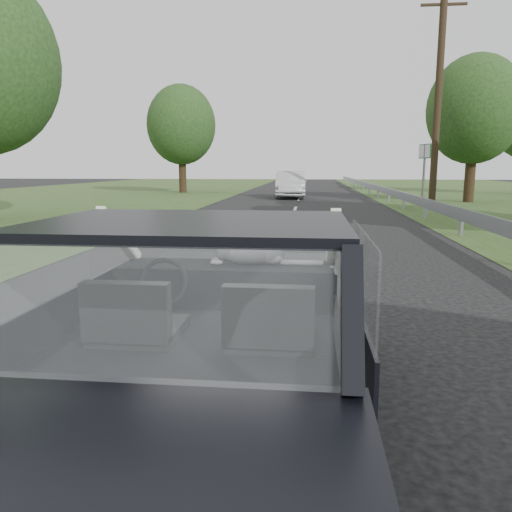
% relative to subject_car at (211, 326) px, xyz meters
% --- Properties ---
extents(ground, '(140.00, 140.00, 0.00)m').
position_rel_subject_car_xyz_m(ground, '(0.00, 0.00, -0.72)').
color(ground, '#2E2E2E').
rests_on(ground, ground).
extents(subject_car, '(1.80, 4.00, 1.45)m').
position_rel_subject_car_xyz_m(subject_car, '(0.00, 0.00, 0.00)').
color(subject_car, black).
rests_on(subject_car, ground).
extents(dashboard, '(1.58, 0.45, 0.30)m').
position_rel_subject_car_xyz_m(dashboard, '(0.00, 0.62, 0.12)').
color(dashboard, black).
rests_on(dashboard, subject_car).
extents(driver_seat, '(0.50, 0.72, 0.42)m').
position_rel_subject_car_xyz_m(driver_seat, '(-0.40, -0.29, 0.16)').
color(driver_seat, black).
rests_on(driver_seat, subject_car).
extents(passenger_seat, '(0.50, 0.72, 0.42)m').
position_rel_subject_car_xyz_m(passenger_seat, '(0.40, -0.29, 0.16)').
color(passenger_seat, black).
rests_on(passenger_seat, subject_car).
extents(steering_wheel, '(0.36, 0.36, 0.04)m').
position_rel_subject_car_xyz_m(steering_wheel, '(-0.40, 0.33, 0.20)').
color(steering_wheel, black).
rests_on(steering_wheel, dashboard).
extents(cat, '(0.66, 0.24, 0.29)m').
position_rel_subject_car_xyz_m(cat, '(0.18, 0.65, 0.37)').
color(cat, slate).
rests_on(cat, dashboard).
extents(guardrail, '(0.05, 90.00, 0.32)m').
position_rel_subject_car_xyz_m(guardrail, '(4.30, 10.00, -0.15)').
color(guardrail, '#9CA0A6').
rests_on(guardrail, ground).
extents(other_car, '(2.03, 4.66, 1.51)m').
position_rel_subject_car_xyz_m(other_car, '(-0.54, 25.62, 0.03)').
color(other_car, silver).
rests_on(other_car, ground).
extents(highway_sign, '(0.41, 1.11, 2.80)m').
position_rel_subject_car_xyz_m(highway_sign, '(5.97, 21.78, 0.67)').
color(highway_sign, '#165628').
rests_on(highway_sign, ground).
extents(utility_pole, '(0.35, 0.35, 9.02)m').
position_rel_subject_car_xyz_m(utility_pole, '(5.78, 19.03, 3.79)').
color(utility_pole, '#2F2212').
rests_on(utility_pole, ground).
extents(tree_2, '(5.93, 5.93, 6.88)m').
position_rel_subject_car_xyz_m(tree_2, '(8.45, 22.97, 2.72)').
color(tree_2, black).
rests_on(tree_2, ground).
extents(tree_6, '(5.34, 5.34, 6.95)m').
position_rel_subject_car_xyz_m(tree_6, '(-8.06, 30.63, 2.75)').
color(tree_6, black).
rests_on(tree_6, ground).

